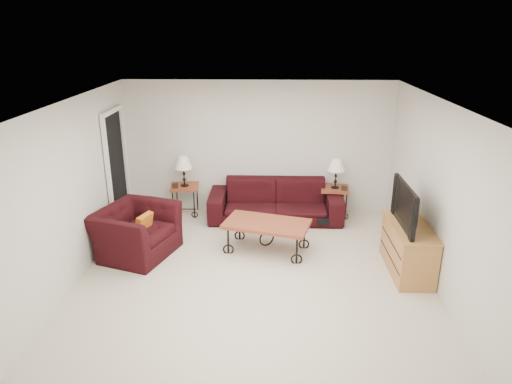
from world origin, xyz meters
TOP-DOWN VIEW (x-y plane):
  - ground at (0.00, 0.00)m, footprint 5.00×5.00m
  - wall_back at (0.00, 2.50)m, footprint 5.00×0.02m
  - wall_front at (0.00, -2.50)m, footprint 5.00×0.02m
  - wall_left at (-2.50, 0.00)m, footprint 0.02×5.00m
  - wall_right at (2.50, 0.00)m, footprint 0.02×5.00m
  - ceiling at (0.00, 0.00)m, footprint 5.00×5.00m
  - doorway at (-2.47, 1.65)m, footprint 0.08×0.94m
  - sofa at (0.32, 2.02)m, footprint 2.45×0.96m
  - side_table_left at (-1.40, 2.20)m, footprint 0.58×0.58m
  - side_table_right at (1.43, 2.20)m, footprint 0.56×0.56m
  - lamp_left at (-1.40, 2.20)m, footprint 0.36×0.36m
  - lamp_right at (1.43, 2.20)m, footprint 0.35×0.35m
  - photo_frame_left at (-1.55, 2.05)m, footprint 0.11×0.05m
  - photo_frame_right at (1.58, 2.05)m, footprint 0.11×0.05m
  - coffee_table at (0.17, 0.69)m, footprint 1.46×1.05m
  - armchair at (-1.88, 0.52)m, footprint 1.36×1.45m
  - throw_pillow at (-1.73, 0.47)m, footprint 0.20×0.36m
  - tv_stand at (2.23, 0.10)m, footprint 0.50×1.21m
  - television at (2.21, 0.10)m, footprint 0.14×1.08m
  - backpack at (1.17, 1.66)m, footprint 0.33×0.28m

SIDE VIEW (x-z plane):
  - ground at x=0.00m, z-range 0.00..0.00m
  - backpack at x=1.17m, z-range 0.00..0.38m
  - coffee_table at x=0.17m, z-range 0.00..0.49m
  - side_table_right at x=1.43m, z-range 0.00..0.56m
  - side_table_left at x=-1.40m, z-range 0.00..0.57m
  - sofa at x=0.32m, z-range 0.00..0.71m
  - tv_stand at x=2.23m, z-range 0.00..0.73m
  - armchair at x=-1.88m, z-range 0.00..0.77m
  - throw_pillow at x=-1.73m, z-range 0.35..0.69m
  - photo_frame_right at x=1.58m, z-range 0.56..0.65m
  - photo_frame_left at x=-1.55m, z-range 0.57..0.67m
  - lamp_right at x=1.43m, z-range 0.56..1.12m
  - lamp_left at x=-1.40m, z-range 0.57..1.14m
  - doorway at x=-2.47m, z-range 0.00..2.04m
  - television at x=2.21m, z-range 0.73..1.35m
  - wall_back at x=0.00m, z-range 0.00..2.50m
  - wall_front at x=0.00m, z-range 0.00..2.50m
  - wall_left at x=-2.50m, z-range 0.00..2.50m
  - wall_right at x=2.50m, z-range 0.00..2.50m
  - ceiling at x=0.00m, z-range 2.50..2.50m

